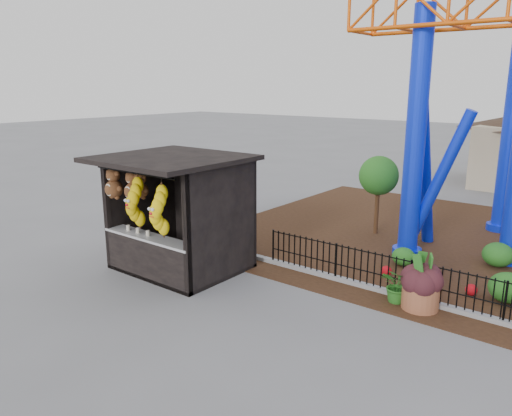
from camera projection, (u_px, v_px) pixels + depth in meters
The scene contains 7 objects.
ground at pixel (236, 312), 11.09m from camera, with size 120.00×120.00×0.00m, color slate.
curb at pixel (463, 312), 10.96m from camera, with size 18.00×0.18×0.12m, color gray.
prize_booth at pixel (172, 216), 13.23m from camera, with size 3.50×3.40×3.12m.
picket_fence at pixel (510, 304), 10.31m from camera, with size 12.20×0.06×1.00m, color black, non-canonical shape.
terracotta_planter at pixel (420, 297), 11.20m from camera, with size 0.82×0.82×0.59m, color #985537.
planter_foliage at pixel (423, 271), 11.05m from camera, with size 0.70×0.70×0.64m, color #36151A.
potted_plant at pixel (399, 286), 11.48m from camera, with size 0.74×0.64×0.83m, color #1B591A.
Camera 1 is at (6.66, -7.74, 4.93)m, focal length 35.00 mm.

